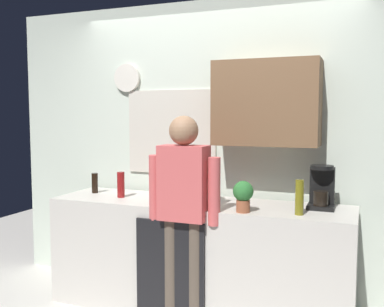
# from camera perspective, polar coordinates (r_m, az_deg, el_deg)

# --- Properties ---
(kitchen_counter) EXTENTS (2.45, 0.64, 0.90)m
(kitchen_counter) POSITION_cam_1_polar(r_m,az_deg,el_deg) (3.74, 0.76, -13.01)
(kitchen_counter) COLOR beige
(kitchen_counter) RESTS_ON ground_plane
(dishwasher_panel) EXTENTS (0.56, 0.02, 0.81)m
(dishwasher_panel) POSITION_cam_1_polar(r_m,az_deg,el_deg) (3.50, -2.85, -15.07)
(dishwasher_panel) COLOR black
(dishwasher_panel) RESTS_ON ground_plane
(back_wall_assembly) EXTENTS (4.05, 0.42, 2.60)m
(back_wall_assembly) POSITION_cam_1_polar(r_m,az_deg,el_deg) (3.92, 3.69, 1.43)
(back_wall_assembly) COLOR silver
(back_wall_assembly) RESTS_ON ground_plane
(coffee_maker) EXTENTS (0.20, 0.20, 0.33)m
(coffee_maker) POSITION_cam_1_polar(r_m,az_deg,el_deg) (3.51, 16.33, -4.40)
(coffee_maker) COLOR black
(coffee_maker) RESTS_ON kitchen_counter
(bottle_olive_oil) EXTENTS (0.06, 0.06, 0.25)m
(bottle_olive_oil) POSITION_cam_1_polar(r_m,az_deg,el_deg) (3.24, 13.63, -5.51)
(bottle_olive_oil) COLOR olive
(bottle_olive_oil) RESTS_ON kitchen_counter
(bottle_red_vinegar) EXTENTS (0.06, 0.06, 0.22)m
(bottle_red_vinegar) POSITION_cam_1_polar(r_m,az_deg,el_deg) (3.86, -9.12, -3.97)
(bottle_red_vinegar) COLOR maroon
(bottle_red_vinegar) RESTS_ON kitchen_counter
(bottle_dark_sauce) EXTENTS (0.06, 0.06, 0.18)m
(bottle_dark_sauce) POSITION_cam_1_polar(r_m,az_deg,el_deg) (4.12, -12.37, -3.72)
(bottle_dark_sauce) COLOR black
(bottle_dark_sauce) RESTS_ON kitchen_counter
(cup_blue_mug) EXTENTS (0.08, 0.08, 0.10)m
(cup_blue_mug) POSITION_cam_1_polar(r_m,az_deg,el_deg) (3.48, -0.90, -5.89)
(cup_blue_mug) COLOR #3351B2
(cup_blue_mug) RESTS_ON kitchen_counter
(potted_plant) EXTENTS (0.15, 0.15, 0.23)m
(potted_plant) POSITION_cam_1_polar(r_m,az_deg,el_deg) (3.26, 6.59, -5.23)
(potted_plant) COLOR #9E5638
(potted_plant) RESTS_ON kitchen_counter
(dish_soap) EXTENTS (0.06, 0.06, 0.18)m
(dish_soap) POSITION_cam_1_polar(r_m,az_deg,el_deg) (3.66, 1.33, -4.90)
(dish_soap) COLOR blue
(dish_soap) RESTS_ON kitchen_counter
(person_at_sink) EXTENTS (0.57, 0.22, 1.60)m
(person_at_sink) POSITION_cam_1_polar(r_m,az_deg,el_deg) (3.34, -1.06, -6.35)
(person_at_sink) COLOR brown
(person_at_sink) RESTS_ON ground_plane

